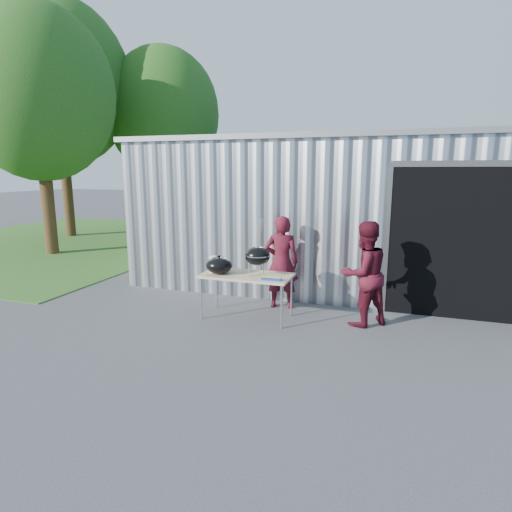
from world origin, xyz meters
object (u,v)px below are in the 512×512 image
(folding_table, at_px, (247,277))
(person_bystander, at_px, (364,274))
(person_cook, at_px, (282,262))
(kettle_grill, at_px, (257,250))

(folding_table, height_order, person_bystander, person_bystander)
(folding_table, height_order, person_cook, person_cook)
(kettle_grill, height_order, person_cook, kettle_grill)
(kettle_grill, distance_m, person_bystander, 1.73)
(folding_table, distance_m, person_cook, 0.83)
(folding_table, relative_size, person_cook, 0.90)
(kettle_grill, bearing_deg, folding_table, 170.37)
(folding_table, xyz_separation_m, kettle_grill, (0.20, -0.03, 0.46))
(kettle_grill, height_order, person_bystander, kettle_grill)
(folding_table, relative_size, kettle_grill, 1.61)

